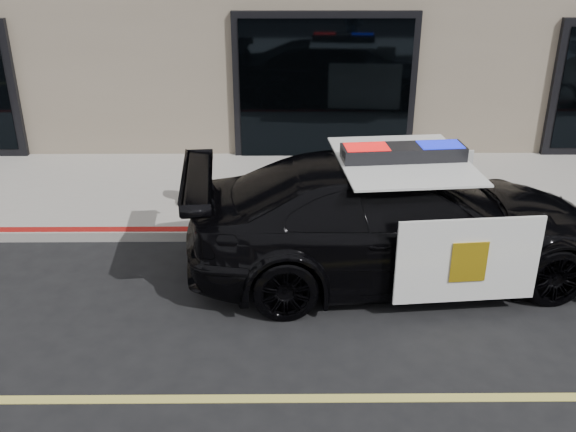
{
  "coord_description": "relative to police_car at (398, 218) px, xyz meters",
  "views": [
    {
      "loc": [
        -1.78,
        -5.05,
        4.35
      ],
      "look_at": [
        -1.73,
        2.2,
        1.0
      ],
      "focal_mm": 40.0,
      "sensor_mm": 36.0,
      "label": 1
    }
  ],
  "objects": [
    {
      "name": "ground",
      "position": [
        0.28,
        -2.53,
        -0.81
      ],
      "size": [
        120.0,
        120.0,
        0.0
      ],
      "primitive_type": "plane",
      "color": "black",
      "rests_on": "ground"
    },
    {
      "name": "sidewalk_n",
      "position": [
        0.28,
        2.72,
        -0.74
      ],
      "size": [
        60.0,
        3.5,
        0.15
      ],
      "primitive_type": "cube",
      "color": "gray",
      "rests_on": "ground"
    },
    {
      "name": "police_car",
      "position": [
        0.0,
        0.0,
        0.0
      ],
      "size": [
        3.23,
        5.92,
        1.81
      ],
      "color": "black",
      "rests_on": "ground"
    },
    {
      "name": "fire_hydrant",
      "position": [
        -2.89,
        1.93,
        -0.29
      ],
      "size": [
        0.36,
        0.5,
        0.8
      ],
      "color": "white",
      "rests_on": "sidewalk_n"
    }
  ]
}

